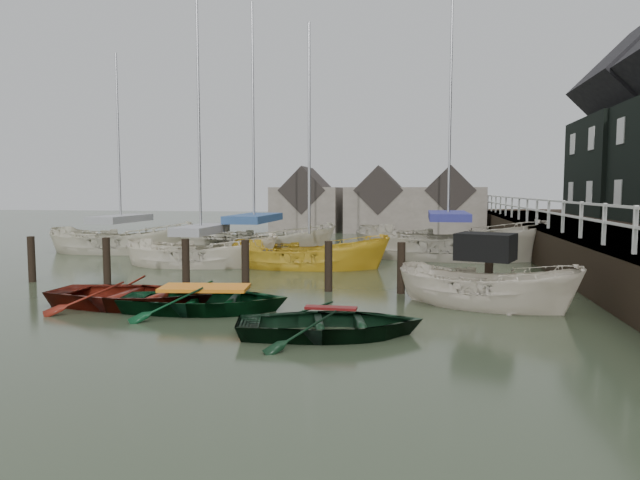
% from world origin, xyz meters
% --- Properties ---
extents(ground, '(120.00, 120.00, 0.00)m').
position_xyz_m(ground, '(0.00, 0.00, 0.00)').
color(ground, '#2C3622').
rests_on(ground, ground).
extents(pier, '(3.04, 32.00, 2.70)m').
position_xyz_m(pier, '(9.48, 10.00, 0.71)').
color(pier, black).
rests_on(pier, ground).
extents(mooring_pilings, '(13.72, 0.22, 1.80)m').
position_xyz_m(mooring_pilings, '(-1.11, 3.00, 0.50)').
color(mooring_pilings, black).
rests_on(mooring_pilings, ground).
extents(far_sheds, '(14.00, 4.08, 4.39)m').
position_xyz_m(far_sheds, '(0.83, 26.00, 1.86)').
color(far_sheds, '#665B51').
rests_on(far_sheds, ground).
extents(rowboat_red, '(4.17, 3.03, 0.85)m').
position_xyz_m(rowboat_red, '(-3.12, 0.09, 0.00)').
color(rowboat_red, '#60170D').
rests_on(rowboat_red, ground).
extents(rowboat_green, '(4.20, 3.26, 0.80)m').
position_xyz_m(rowboat_green, '(-1.20, -0.11, 0.00)').
color(rowboat_green, black).
rests_on(rowboat_green, ground).
extents(rowboat_dkgreen, '(4.09, 3.32, 0.75)m').
position_xyz_m(rowboat_dkgreen, '(2.03, -1.82, 0.00)').
color(rowboat_dkgreen, black).
rests_on(rowboat_dkgreen, ground).
extents(motorboat, '(4.68, 3.08, 2.61)m').
position_xyz_m(motorboat, '(5.26, 1.50, 0.09)').
color(motorboat, beige).
rests_on(motorboat, ground).
extents(sailboat_a, '(5.93, 2.63, 11.34)m').
position_xyz_m(sailboat_a, '(-4.30, 7.42, 0.07)').
color(sailboat_a, silver).
rests_on(sailboat_a, ground).
extents(sailboat_b, '(7.68, 4.41, 11.68)m').
position_xyz_m(sailboat_b, '(-3.05, 10.10, 0.06)').
color(sailboat_b, beige).
rests_on(sailboat_b, ground).
extents(sailboat_c, '(5.85, 2.33, 9.78)m').
position_xyz_m(sailboat_c, '(-0.25, 7.62, 0.01)').
color(sailboat_c, gold).
rests_on(sailboat_c, ground).
extents(sailboat_d, '(8.07, 3.99, 12.45)m').
position_xyz_m(sailboat_d, '(4.81, 11.29, 0.06)').
color(sailboat_d, '#BCB3A0').
rests_on(sailboat_d, ground).
extents(sailboat_e, '(6.84, 3.07, 10.06)m').
position_xyz_m(sailboat_e, '(-9.53, 11.04, 0.06)').
color(sailboat_e, beige).
rests_on(sailboat_e, ground).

